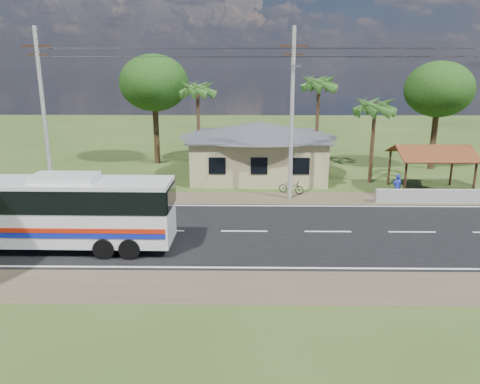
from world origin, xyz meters
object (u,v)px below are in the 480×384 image
(waiting_shed, at_px, (432,153))
(motorcycle, at_px, (291,187))
(person, at_px, (397,187))
(coach_bus, at_px, (47,207))

(waiting_shed, distance_m, motorcycle, 10.06)
(waiting_shed, distance_m, person, 4.18)
(coach_bus, relative_size, person, 6.82)
(coach_bus, bearing_deg, motorcycle, 39.83)
(person, bearing_deg, motorcycle, -28.14)
(waiting_shed, xyz_separation_m, motorcycle, (-9.78, -0.74, -2.26))
(coach_bus, relative_size, motorcycle, 6.73)
(coach_bus, xyz_separation_m, person, (19.45, 8.76, -1.25))
(waiting_shed, xyz_separation_m, coach_bus, (-22.41, -11.06, -0.60))
(waiting_shed, height_order, person, waiting_shed)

